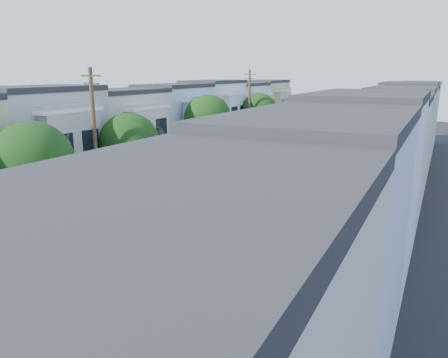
# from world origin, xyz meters

# --- Properties ---
(ground) EXTENTS (160.00, 160.00, 0.00)m
(ground) POSITION_xyz_m (0.00, 0.00, 0.00)
(ground) COLOR black
(ground) RESTS_ON ground
(road_slab) EXTENTS (12.00, 70.00, 0.02)m
(road_slab) POSITION_xyz_m (0.00, 15.00, 0.01)
(road_slab) COLOR black
(road_slab) RESTS_ON ground
(curb_left) EXTENTS (0.30, 70.00, 0.15)m
(curb_left) POSITION_xyz_m (-6.05, 15.00, 0.07)
(curb_left) COLOR gray
(curb_left) RESTS_ON ground
(curb_right) EXTENTS (0.30, 70.00, 0.15)m
(curb_right) POSITION_xyz_m (6.05, 15.00, 0.07)
(curb_right) COLOR gray
(curb_right) RESTS_ON ground
(sidewalk_left) EXTENTS (2.60, 70.00, 0.15)m
(sidewalk_left) POSITION_xyz_m (-7.35, 15.00, 0.07)
(sidewalk_left) COLOR gray
(sidewalk_left) RESTS_ON ground
(sidewalk_right) EXTENTS (2.60, 70.00, 0.15)m
(sidewalk_right) POSITION_xyz_m (7.35, 15.00, 0.07)
(sidewalk_right) COLOR gray
(sidewalk_right) RESTS_ON ground
(centerline) EXTENTS (0.12, 70.00, 0.01)m
(centerline) POSITION_xyz_m (0.00, 15.00, 0.00)
(centerline) COLOR gold
(centerline) RESTS_ON ground
(townhouse_row_left) EXTENTS (5.00, 70.00, 8.50)m
(townhouse_row_left) POSITION_xyz_m (-11.15, 15.00, 0.00)
(townhouse_row_left) COLOR silver
(townhouse_row_left) RESTS_ON ground
(townhouse_row_right) EXTENTS (5.00, 70.00, 8.50)m
(townhouse_row_right) POSITION_xyz_m (11.15, 15.00, 0.00)
(townhouse_row_right) COLOR silver
(townhouse_row_right) RESTS_ON ground
(tree_b) EXTENTS (4.70, 4.70, 7.19)m
(tree_b) POSITION_xyz_m (-6.30, -3.20, 4.82)
(tree_b) COLOR black
(tree_b) RESTS_ON ground
(tree_c) EXTENTS (4.45, 4.45, 6.97)m
(tree_c) POSITION_xyz_m (-6.30, 5.46, 4.72)
(tree_c) COLOR black
(tree_c) RESTS_ON ground
(tree_d) EXTENTS (4.70, 4.70, 7.75)m
(tree_d) POSITION_xyz_m (-6.30, 17.59, 5.38)
(tree_d) COLOR black
(tree_d) RESTS_ON ground
(tree_e) EXTENTS (4.70, 4.70, 7.36)m
(tree_e) POSITION_xyz_m (-6.30, 30.82, 4.98)
(tree_e) COLOR black
(tree_e) RESTS_ON ground
(tree_far_r) EXTENTS (3.10, 3.10, 5.54)m
(tree_far_r) POSITION_xyz_m (6.89, 29.80, 3.94)
(tree_far_r) COLOR black
(tree_far_r) RESTS_ON ground
(utility_pole_near) EXTENTS (1.60, 0.26, 10.00)m
(utility_pole_near) POSITION_xyz_m (-6.30, 2.00, 5.15)
(utility_pole_near) COLOR #42301E
(utility_pole_near) RESTS_ON ground
(utility_pole_far) EXTENTS (1.60, 0.26, 10.00)m
(utility_pole_far) POSITION_xyz_m (-6.30, 28.00, 5.15)
(utility_pole_far) COLOR #42301E
(utility_pole_far) RESTS_ON ground
(fedex_truck) EXTENTS (2.32, 6.03, 2.89)m
(fedex_truck) POSITION_xyz_m (1.88, -2.23, 1.62)
(fedex_truck) COLOR silver
(fedex_truck) RESTS_ON ground
(lead_sedan) EXTENTS (2.45, 4.66, 1.25)m
(lead_sedan) POSITION_xyz_m (2.53, 9.13, 0.62)
(lead_sedan) COLOR black
(lead_sedan) RESTS_ON ground
(parked_left_b) EXTENTS (2.46, 5.21, 1.53)m
(parked_left_b) POSITION_xyz_m (-4.90, -6.53, 0.76)
(parked_left_b) COLOR #0A0B37
(parked_left_b) RESTS_ON ground
(parked_left_c) EXTENTS (1.91, 4.61, 1.47)m
(parked_left_c) POSITION_xyz_m (-4.90, 2.42, 0.74)
(parked_left_c) COLOR #A3A3AC
(parked_left_c) RESTS_ON ground
(parked_left_d) EXTENTS (1.50, 3.73, 1.22)m
(parked_left_d) POSITION_xyz_m (-4.90, 10.56, 0.61)
(parked_left_d) COLOR #3A040A
(parked_left_d) RESTS_ON ground
(parked_right_a) EXTENTS (1.54, 3.85, 1.24)m
(parked_right_a) POSITION_xyz_m (4.90, -7.65, 0.62)
(parked_right_a) COLOR slate
(parked_right_a) RESTS_ON ground
(parked_right_b) EXTENTS (2.78, 5.48, 1.48)m
(parked_right_b) POSITION_xyz_m (4.90, -1.98, 0.74)
(parked_right_b) COLOR silver
(parked_right_b) RESTS_ON ground
(parked_right_c) EXTENTS (1.69, 4.05, 1.32)m
(parked_right_c) POSITION_xyz_m (4.90, 16.65, 0.66)
(parked_right_c) COLOR black
(parked_right_c) RESTS_ON ground
(parked_right_d) EXTENTS (1.93, 4.53, 1.47)m
(parked_right_d) POSITION_xyz_m (4.90, 28.72, 0.73)
(parked_right_d) COLOR #10163F
(parked_right_d) RESTS_ON ground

